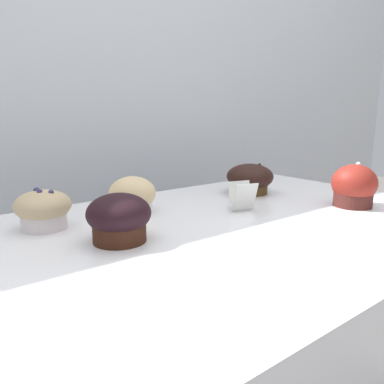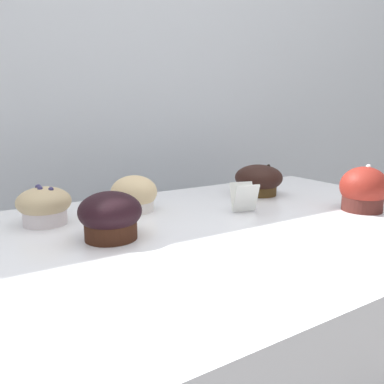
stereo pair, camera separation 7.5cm
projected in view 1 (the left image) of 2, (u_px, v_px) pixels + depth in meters
wall_back at (98, 174)px, 1.17m from camera, size 3.20×0.10×1.80m
muffin_front_center at (43, 209)px, 0.66m from camera, size 0.10×0.10×0.07m
muffin_back_left at (132, 196)px, 0.77m from camera, size 0.10×0.10×0.07m
muffin_back_right at (250, 179)px, 0.95m from camera, size 0.12×0.12×0.08m
muffin_front_left at (354, 187)px, 0.81m from camera, size 0.10×0.10×0.10m
muffin_front_right at (119, 218)px, 0.59m from camera, size 0.10×0.10×0.08m
price_card at (243, 196)px, 0.78m from camera, size 0.06×0.05×0.06m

